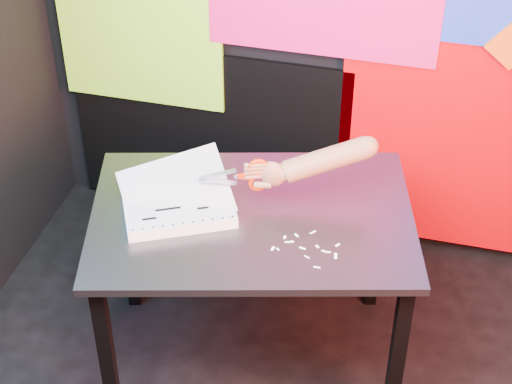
# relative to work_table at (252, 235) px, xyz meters

# --- Properties ---
(room) EXTENTS (3.01, 3.01, 2.71)m
(room) POSITION_rel_work_table_xyz_m (0.32, -0.60, 0.70)
(room) COLOR black
(room) RESTS_ON ground
(backdrop) EXTENTS (2.88, 0.05, 2.08)m
(backdrop) POSITION_rel_work_table_xyz_m (0.38, 0.86, 0.30)
(backdrop) COLOR #CA0007
(backdrop) RESTS_ON ground
(work_table) EXTENTS (1.30, 1.03, 0.75)m
(work_table) POSITION_rel_work_table_xyz_m (0.00, 0.00, 0.00)
(work_table) COLOR black
(work_table) RESTS_ON ground
(printout_stack) EXTENTS (0.47, 0.42, 0.20)m
(printout_stack) POSITION_rel_work_table_xyz_m (-0.26, -0.05, 0.12)
(printout_stack) COLOR white
(printout_stack) RESTS_ON work_table
(scissors) EXTENTS (0.23, 0.10, 0.14)m
(scissors) POSITION_rel_work_table_xyz_m (-0.01, 0.06, 0.22)
(scissors) COLOR silver
(scissors) RESTS_ON printout_stack
(hand_forearm) EXTENTS (0.44, 0.21, 0.18)m
(hand_forearm) POSITION_rel_work_table_xyz_m (0.20, 0.14, 0.26)
(hand_forearm) COLOR #935635
(hand_forearm) RESTS_ON work_table
(paper_clippings) EXTENTS (0.22, 0.19, 0.00)m
(paper_clippings) POSITION_rel_work_table_xyz_m (0.23, -0.12, 0.10)
(paper_clippings) COLOR white
(paper_clippings) RESTS_ON work_table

